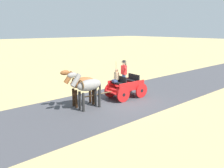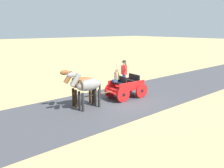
# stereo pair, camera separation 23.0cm
# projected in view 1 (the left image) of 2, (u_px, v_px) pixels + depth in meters

# --- Properties ---
(ground_plane) EXTENTS (200.00, 200.00, 0.00)m
(ground_plane) POSITION_uv_depth(u_px,v_px,m) (123.00, 100.00, 14.10)
(ground_plane) COLOR tan
(road_surface) EXTENTS (5.68, 160.00, 0.01)m
(road_surface) POSITION_uv_depth(u_px,v_px,m) (123.00, 100.00, 14.10)
(road_surface) COLOR #424247
(road_surface) RESTS_ON ground
(horse_drawn_carriage) EXTENTS (1.52, 4.51, 2.50)m
(horse_drawn_carriage) POSITION_uv_depth(u_px,v_px,m) (125.00, 86.00, 14.38)
(horse_drawn_carriage) COLOR red
(horse_drawn_carriage) RESTS_ON ground
(horse_near_side) EXTENTS (0.57, 2.13, 2.21)m
(horse_near_side) POSITION_uv_depth(u_px,v_px,m) (88.00, 86.00, 12.20)
(horse_near_side) COLOR gray
(horse_near_side) RESTS_ON ground
(horse_off_side) EXTENTS (0.72, 2.14, 2.21)m
(horse_off_side) POSITION_uv_depth(u_px,v_px,m) (81.00, 84.00, 12.76)
(horse_off_side) COLOR brown
(horse_off_side) RESTS_ON ground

